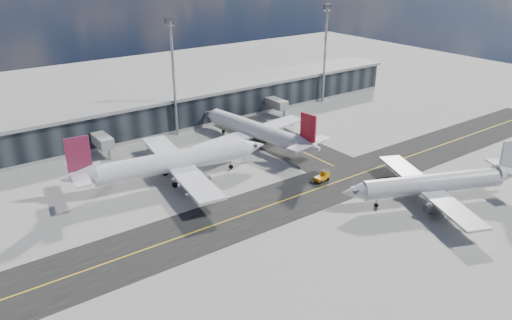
# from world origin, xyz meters

# --- Properties ---
(ground) EXTENTS (300.00, 300.00, 0.00)m
(ground) POSITION_xyz_m (0.00, 0.00, 0.00)
(ground) COLOR gray
(ground) RESTS_ON ground
(taxiway_lanes) EXTENTS (180.00, 63.00, 0.03)m
(taxiway_lanes) POSITION_xyz_m (3.91, 10.74, 0.01)
(taxiway_lanes) COLOR black
(taxiway_lanes) RESTS_ON ground
(terminal_concourse) EXTENTS (152.00, 19.80, 8.80)m
(terminal_concourse) POSITION_xyz_m (0.04, 54.93, 4.09)
(terminal_concourse) COLOR black
(terminal_concourse) RESTS_ON ground
(floodlight_masts) EXTENTS (102.50, 0.70, 28.90)m
(floodlight_masts) POSITION_xyz_m (0.00, 48.00, 15.61)
(floodlight_masts) COLOR gray
(floodlight_masts) RESTS_ON ground
(airliner_af) EXTENTS (41.94, 35.90, 12.43)m
(airliner_af) POSITION_xyz_m (-13.84, 24.04, 4.11)
(airliner_af) COLOR white
(airliner_af) RESTS_ON ground
(airliner_redtail) EXTENTS (33.09, 38.68, 11.46)m
(airliner_redtail) POSITION_xyz_m (11.77, 30.05, 3.78)
(airliner_redtail) COLOR white
(airliner_redtail) RESTS_ON ground
(airliner_near) EXTENTS (34.94, 30.19, 10.82)m
(airliner_near) POSITION_xyz_m (21.62, -12.42, 3.57)
(airliner_near) COLOR #BABCBF
(airliner_near) RESTS_ON ground
(baggage_tug) EXTENTS (3.47, 2.09, 2.06)m
(baggage_tug) POSITION_xyz_m (10.87, 6.07, 1.03)
(baggage_tug) COLOR orange
(baggage_tug) RESTS_ON ground
(service_van) EXTENTS (3.24, 5.52, 1.44)m
(service_van) POSITION_xyz_m (19.16, 35.98, 0.72)
(service_van) COLOR white
(service_van) RESTS_ON ground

